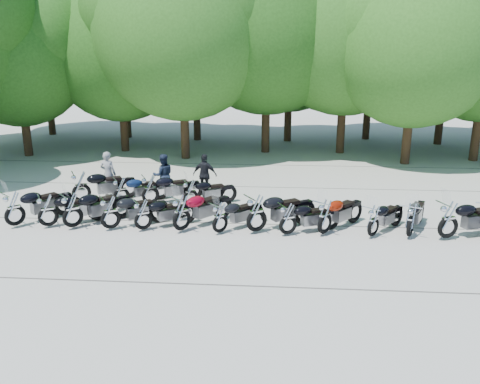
# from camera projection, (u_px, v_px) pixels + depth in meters

# --- Properties ---
(ground) EXTENTS (90.00, 90.00, 0.00)m
(ground) POSITION_uv_depth(u_px,v_px,m) (236.00, 240.00, 15.52)
(ground) COLOR #A9A498
(ground) RESTS_ON ground
(tree_1) EXTENTS (6.97, 6.97, 8.55)m
(tree_1) POSITION_uv_depth(u_px,v_px,m) (17.00, 58.00, 25.68)
(tree_1) COLOR #3A2614
(tree_1) RESTS_ON ground
(tree_2) EXTENTS (7.31, 7.31, 8.97)m
(tree_2) POSITION_uv_depth(u_px,v_px,m) (119.00, 52.00, 26.81)
(tree_2) COLOR #3A2614
(tree_2) RESTS_ON ground
(tree_3) EXTENTS (8.70, 8.70, 10.67)m
(tree_3) POSITION_uv_depth(u_px,v_px,m) (182.00, 31.00, 24.73)
(tree_3) COLOR #3A2614
(tree_3) RESTS_ON ground
(tree_4) EXTENTS (9.13, 9.13, 11.20)m
(tree_4) POSITION_uv_depth(u_px,v_px,m) (267.00, 26.00, 26.12)
(tree_4) COLOR #3A2614
(tree_4) RESTS_ON ground
(tree_5) EXTENTS (9.04, 9.04, 11.10)m
(tree_5) POSITION_uv_depth(u_px,v_px,m) (347.00, 27.00, 25.95)
(tree_5) COLOR #3A2614
(tree_5) RESTS_ON ground
(tree_6) EXTENTS (8.00, 8.00, 9.82)m
(tree_6) POSITION_uv_depth(u_px,v_px,m) (416.00, 42.00, 23.68)
(tree_6) COLOR #3A2614
(tree_6) RESTS_ON ground
(tree_9) EXTENTS (7.59, 7.59, 9.32)m
(tree_9) POSITION_uv_depth(u_px,v_px,m) (44.00, 47.00, 31.74)
(tree_9) COLOR #3A2614
(tree_9) RESTS_ON ground
(tree_10) EXTENTS (7.78, 7.78, 9.55)m
(tree_10) POSITION_uv_depth(u_px,v_px,m) (123.00, 45.00, 30.73)
(tree_10) COLOR #3A2614
(tree_10) RESTS_ON ground
(tree_11) EXTENTS (7.56, 7.56, 9.28)m
(tree_11) POSITION_uv_depth(u_px,v_px,m) (195.00, 48.00, 29.94)
(tree_11) COLOR #3A2614
(tree_11) RESTS_ON ground
(tree_12) EXTENTS (7.88, 7.88, 9.67)m
(tree_12) POSITION_uv_depth(u_px,v_px,m) (290.00, 44.00, 29.51)
(tree_12) COLOR #3A2614
(tree_12) RESTS_ON ground
(tree_13) EXTENTS (8.31, 8.31, 10.20)m
(tree_13) POSITION_uv_depth(u_px,v_px,m) (373.00, 38.00, 30.04)
(tree_13) COLOR #3A2614
(tree_13) RESTS_ON ground
(tree_14) EXTENTS (8.02, 8.02, 9.84)m
(tree_14) POSITION_uv_depth(u_px,v_px,m) (449.00, 42.00, 28.49)
(tree_14) COLOR #3A2614
(tree_14) RESTS_ON ground
(motorcycle_0) EXTENTS (2.10, 2.31, 1.36)m
(motorcycle_0) POSITION_uv_depth(u_px,v_px,m) (14.00, 208.00, 16.42)
(motorcycle_0) COLOR black
(motorcycle_0) RESTS_ON ground
(motorcycle_1) EXTENTS (2.27, 1.72, 1.26)m
(motorcycle_1) POSITION_uv_depth(u_px,v_px,m) (47.00, 209.00, 16.38)
(motorcycle_1) COLOR black
(motorcycle_1) RESTS_ON ground
(motorcycle_2) EXTENTS (2.26, 2.14, 1.35)m
(motorcycle_2) POSITION_uv_depth(u_px,v_px,m) (72.00, 209.00, 16.27)
(motorcycle_2) COLOR black
(motorcycle_2) RESTS_ON ground
(motorcycle_3) EXTENTS (2.28, 1.78, 1.28)m
(motorcycle_3) POSITION_uv_depth(u_px,v_px,m) (110.00, 212.00, 16.17)
(motorcycle_3) COLOR black
(motorcycle_3) RESTS_ON ground
(motorcycle_4) EXTENTS (2.10, 1.65, 1.18)m
(motorcycle_4) POSITION_uv_depth(u_px,v_px,m) (143.00, 214.00, 16.11)
(motorcycle_4) COLOR black
(motorcycle_4) RESTS_ON ground
(motorcycle_5) EXTENTS (2.15, 2.32, 1.37)m
(motorcycle_5) POSITION_uv_depth(u_px,v_px,m) (181.00, 212.00, 16.00)
(motorcycle_5) COLOR maroon
(motorcycle_5) RESTS_ON ground
(motorcycle_6) EXTENTS (1.91, 1.88, 1.16)m
(motorcycle_6) POSITION_uv_depth(u_px,v_px,m) (220.00, 217.00, 15.87)
(motorcycle_6) COLOR black
(motorcycle_6) RESTS_ON ground
(motorcycle_7) EXTENTS (2.54, 1.98, 1.42)m
(motorcycle_7) POSITION_uv_depth(u_px,v_px,m) (257.00, 212.00, 15.88)
(motorcycle_7) COLOR black
(motorcycle_7) RESTS_ON ground
(motorcycle_8) EXTENTS (2.17, 1.47, 1.19)m
(motorcycle_8) POSITION_uv_depth(u_px,v_px,m) (288.00, 218.00, 15.71)
(motorcycle_8) COLOR black
(motorcycle_8) RESTS_ON ground
(motorcycle_9) EXTENTS (2.04, 2.19, 1.30)m
(motorcycle_9) POSITION_uv_depth(u_px,v_px,m) (325.00, 216.00, 15.75)
(motorcycle_9) COLOR maroon
(motorcycle_9) RESTS_ON ground
(motorcycle_10) EXTENTS (1.80, 1.98, 1.16)m
(motorcycle_10) POSITION_uv_depth(u_px,v_px,m) (374.00, 220.00, 15.57)
(motorcycle_10) COLOR black
(motorcycle_10) RESTS_ON ground
(motorcycle_11) EXTENTS (1.54, 2.29, 1.25)m
(motorcycle_11) POSITION_uv_depth(u_px,v_px,m) (411.00, 219.00, 15.53)
(motorcycle_11) COLOR black
(motorcycle_11) RESTS_ON ground
(motorcycle_12) EXTENTS (2.55, 1.58, 1.38)m
(motorcycle_12) POSITION_uv_depth(u_px,v_px,m) (449.00, 219.00, 15.35)
(motorcycle_12) COLOR black
(motorcycle_12) RESTS_ON ground
(motorcycle_14) EXTENTS (2.50, 1.80, 1.38)m
(motorcycle_14) POSITION_uv_depth(u_px,v_px,m) (81.00, 186.00, 18.88)
(motorcycle_14) COLOR black
(motorcycle_14) RESTS_ON ground
(motorcycle_15) EXTENTS (2.11, 1.60, 1.17)m
(motorcycle_15) POSITION_uv_depth(u_px,v_px,m) (121.00, 190.00, 18.75)
(motorcycle_15) COLOR #0D1C3D
(motorcycle_15) RESTS_ON ground
(motorcycle_16) EXTENTS (2.35, 1.63, 1.29)m
(motorcycle_16) POSITION_uv_depth(u_px,v_px,m) (150.00, 188.00, 18.69)
(motorcycle_16) COLOR black
(motorcycle_16) RESTS_ON ground
(motorcycle_17) EXTENTS (2.10, 1.46, 1.15)m
(motorcycle_17) POSITION_uv_depth(u_px,v_px,m) (191.00, 192.00, 18.50)
(motorcycle_17) COLOR black
(motorcycle_17) RESTS_ON ground
(rider_0) EXTENTS (0.73, 0.56, 1.79)m
(rider_0) POSITION_uv_depth(u_px,v_px,m) (108.00, 174.00, 19.74)
(rider_0) COLOR gray
(rider_0) RESTS_ON ground
(rider_1) EXTENTS (0.99, 0.88, 1.68)m
(rider_1) POSITION_uv_depth(u_px,v_px,m) (163.00, 175.00, 19.77)
(rider_1) COLOR #1C263A
(rider_1) RESTS_ON ground
(rider_2) EXTENTS (1.03, 0.56, 1.66)m
(rider_2) POSITION_uv_depth(u_px,v_px,m) (205.00, 175.00, 19.87)
(rider_2) COLOR black
(rider_2) RESTS_ON ground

